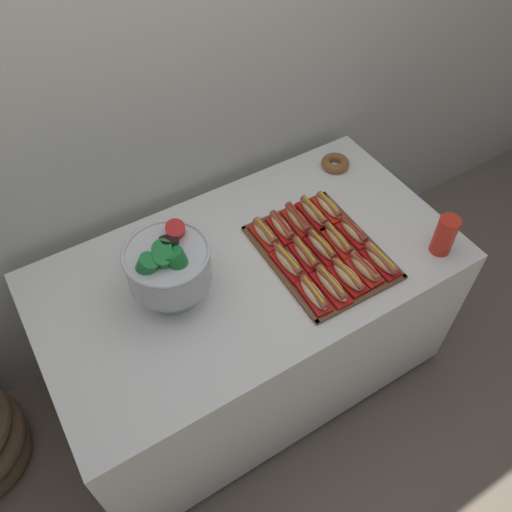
{
  "coord_description": "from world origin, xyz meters",
  "views": [
    {
      "loc": [
        -0.63,
        -1.07,
        2.32
      ],
      "look_at": [
        0.04,
        0.01,
        0.8
      ],
      "focal_mm": 36.86,
      "sensor_mm": 36.0,
      "label": 1
    }
  ],
  "objects_px": {
    "hot_dog_14": "(329,207)",
    "hot_dog_10": "(265,234)",
    "hot_dog_3": "(365,268)",
    "hot_dog_12": "(298,220)",
    "hot_dog_7": "(322,247)",
    "hot_dog_9": "(354,232)",
    "serving_tray": "(321,252)",
    "hot_dog_4": "(381,260)",
    "hot_dog_11": "(282,227)",
    "hot_dog_8": "(338,240)",
    "donut": "(335,163)",
    "hot_dog_5": "(288,262)",
    "hot_dog_0": "(314,294)",
    "buffet_table": "(250,320)",
    "hot_dog_13": "(313,213)",
    "hot_dog_1": "(331,285)",
    "hot_dog_2": "(348,277)",
    "hot_dog_6": "(305,254)",
    "cup_stack": "(445,235)",
    "punch_bowl": "(168,264)"
  },
  "relations": [
    {
      "from": "hot_dog_7",
      "to": "hot_dog_13",
      "type": "distance_m",
      "value": 0.18
    },
    {
      "from": "hot_dog_4",
      "to": "hot_dog_10",
      "type": "distance_m",
      "value": 0.45
    },
    {
      "from": "serving_tray",
      "to": "punch_bowl",
      "type": "distance_m",
      "value": 0.6
    },
    {
      "from": "hot_dog_11",
      "to": "hot_dog_13",
      "type": "height_order",
      "value": "hot_dog_13"
    },
    {
      "from": "hot_dog_2",
      "to": "hot_dog_3",
      "type": "height_order",
      "value": "hot_dog_3"
    },
    {
      "from": "hot_dog_0",
      "to": "hot_dog_2",
      "type": "xyz_separation_m",
      "value": [
        0.15,
        -0.0,
        0.0
      ]
    },
    {
      "from": "hot_dog_6",
      "to": "hot_dog_11",
      "type": "distance_m",
      "value": 0.17
    },
    {
      "from": "buffet_table",
      "to": "hot_dog_7",
      "type": "distance_m",
      "value": 0.5
    },
    {
      "from": "hot_dog_4",
      "to": "hot_dog_12",
      "type": "relative_size",
      "value": 0.96
    },
    {
      "from": "hot_dog_3",
      "to": "hot_dog_12",
      "type": "height_order",
      "value": "same"
    },
    {
      "from": "hot_dog_5",
      "to": "hot_dog_6",
      "type": "bearing_deg",
      "value": -1.11
    },
    {
      "from": "hot_dog_3",
      "to": "hot_dog_13",
      "type": "bearing_deg",
      "value": 88.89
    },
    {
      "from": "hot_dog_5",
      "to": "donut",
      "type": "xyz_separation_m",
      "value": [
        0.5,
        0.38,
        -0.02
      ]
    },
    {
      "from": "serving_tray",
      "to": "hot_dog_11",
      "type": "bearing_deg",
      "value": 113.34
    },
    {
      "from": "serving_tray",
      "to": "hot_dog_13",
      "type": "height_order",
      "value": "hot_dog_13"
    },
    {
      "from": "hot_dog_1",
      "to": "donut",
      "type": "relative_size",
      "value": 1.49
    },
    {
      "from": "hot_dog_0",
      "to": "hot_dog_3",
      "type": "xyz_separation_m",
      "value": [
        0.22,
        -0.0,
        0.0
      ]
    },
    {
      "from": "hot_dog_3",
      "to": "hot_dog_8",
      "type": "bearing_deg",
      "value": 88.89
    },
    {
      "from": "serving_tray",
      "to": "hot_dog_4",
      "type": "relative_size",
      "value": 3.17
    },
    {
      "from": "hot_dog_2",
      "to": "hot_dog_6",
      "type": "relative_size",
      "value": 1.02
    },
    {
      "from": "hot_dog_8",
      "to": "hot_dog_2",
      "type": "bearing_deg",
      "value": -115.55
    },
    {
      "from": "hot_dog_5",
      "to": "hot_dog_13",
      "type": "relative_size",
      "value": 0.91
    },
    {
      "from": "hot_dog_10",
      "to": "donut",
      "type": "relative_size",
      "value": 1.24
    },
    {
      "from": "cup_stack",
      "to": "donut",
      "type": "distance_m",
      "value": 0.61
    },
    {
      "from": "hot_dog_7",
      "to": "hot_dog_9",
      "type": "relative_size",
      "value": 1.15
    },
    {
      "from": "hot_dog_10",
      "to": "cup_stack",
      "type": "distance_m",
      "value": 0.67
    },
    {
      "from": "hot_dog_9",
      "to": "hot_dog_1",
      "type": "bearing_deg",
      "value": -144.85
    },
    {
      "from": "hot_dog_14",
      "to": "hot_dog_1",
      "type": "bearing_deg",
      "value": -125.39
    },
    {
      "from": "hot_dog_13",
      "to": "hot_dog_9",
      "type": "bearing_deg",
      "value": -66.66
    },
    {
      "from": "hot_dog_5",
      "to": "hot_dog_9",
      "type": "relative_size",
      "value": 1.11
    },
    {
      "from": "hot_dog_0",
      "to": "punch_bowl",
      "type": "relative_size",
      "value": 0.57
    },
    {
      "from": "hot_dog_6",
      "to": "hot_dog_12",
      "type": "distance_m",
      "value": 0.18
    },
    {
      "from": "hot_dog_11",
      "to": "hot_dog_14",
      "type": "distance_m",
      "value": 0.23
    },
    {
      "from": "hot_dog_3",
      "to": "hot_dog_14",
      "type": "height_order",
      "value": "hot_dog_3"
    },
    {
      "from": "buffet_table",
      "to": "hot_dog_4",
      "type": "height_order",
      "value": "hot_dog_4"
    },
    {
      "from": "hot_dog_13",
      "to": "donut",
      "type": "bearing_deg",
      "value": 38.16
    },
    {
      "from": "buffet_table",
      "to": "hot_dog_1",
      "type": "xyz_separation_m",
      "value": [
        0.18,
        -0.26,
        0.41
      ]
    },
    {
      "from": "serving_tray",
      "to": "hot_dog_1",
      "type": "relative_size",
      "value": 2.88
    },
    {
      "from": "serving_tray",
      "to": "donut",
      "type": "relative_size",
      "value": 4.3
    },
    {
      "from": "hot_dog_6",
      "to": "hot_dog_9",
      "type": "relative_size",
      "value": 1.06
    },
    {
      "from": "hot_dog_3",
      "to": "hot_dog_6",
      "type": "relative_size",
      "value": 0.96
    },
    {
      "from": "hot_dog_7",
      "to": "cup_stack",
      "type": "xyz_separation_m",
      "value": [
        0.4,
        -0.22,
        0.05
      ]
    },
    {
      "from": "hot_dog_0",
      "to": "hot_dog_3",
      "type": "bearing_deg",
      "value": -1.11
    },
    {
      "from": "hot_dog_14",
      "to": "hot_dog_10",
      "type": "bearing_deg",
      "value": 178.89
    },
    {
      "from": "hot_dog_11",
      "to": "hot_dog_12",
      "type": "bearing_deg",
      "value": -1.11
    },
    {
      "from": "hot_dog_13",
      "to": "hot_dog_14",
      "type": "height_order",
      "value": "hot_dog_13"
    },
    {
      "from": "hot_dog_4",
      "to": "hot_dog_13",
      "type": "relative_size",
      "value": 0.91
    },
    {
      "from": "hot_dog_9",
      "to": "hot_dog_0",
      "type": "bearing_deg",
      "value": -152.29
    },
    {
      "from": "buffet_table",
      "to": "hot_dog_10",
      "type": "distance_m",
      "value": 0.43
    },
    {
      "from": "hot_dog_4",
      "to": "cup_stack",
      "type": "xyz_separation_m",
      "value": [
        0.25,
        -0.06,
        0.05
      ]
    }
  ]
}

